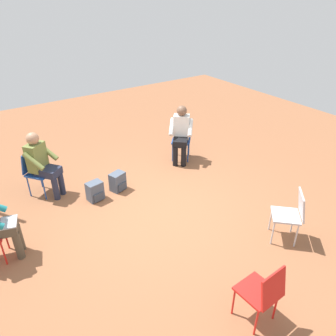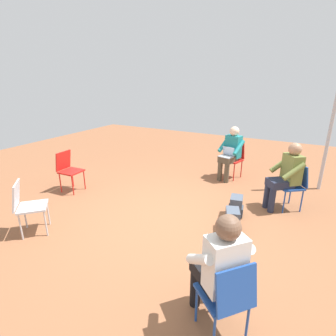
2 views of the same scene
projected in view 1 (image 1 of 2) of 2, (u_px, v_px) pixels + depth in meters
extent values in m
plane|color=brown|center=(153.00, 213.00, 5.69)|extent=(14.24, 14.24, 0.00)
cylinder|color=red|center=(6.00, 237.00, 4.83)|extent=(0.02, 0.02, 0.42)
cylinder|color=red|center=(4.00, 253.00, 4.55)|extent=(0.02, 0.02, 0.42)
cube|color=#1E4799|center=(181.00, 141.00, 7.26)|extent=(0.56, 0.56, 0.03)
cylinder|color=#1E4799|center=(188.00, 154.00, 7.20)|extent=(0.02, 0.02, 0.42)
cylinder|color=#1E4799|center=(173.00, 153.00, 7.24)|extent=(0.02, 0.02, 0.42)
cylinder|color=#1E4799|center=(189.00, 147.00, 7.50)|extent=(0.02, 0.02, 0.42)
cylinder|color=#1E4799|center=(174.00, 146.00, 7.54)|extent=(0.02, 0.02, 0.42)
cube|color=#1E4799|center=(182.00, 128.00, 7.32)|extent=(0.35, 0.32, 0.40)
cube|color=#B7B7BC|center=(286.00, 215.00, 4.92)|extent=(0.57, 0.57, 0.03)
cylinder|color=#B7B7BC|center=(273.00, 233.00, 4.91)|extent=(0.02, 0.02, 0.42)
cylinder|color=#B7B7BC|center=(270.00, 219.00, 5.20)|extent=(0.02, 0.02, 0.42)
cylinder|color=#B7B7BC|center=(296.00, 236.00, 4.86)|extent=(0.02, 0.02, 0.42)
cylinder|color=#B7B7BC|center=(293.00, 221.00, 5.15)|extent=(0.02, 0.02, 0.42)
cube|color=#B7B7BC|center=(302.00, 205.00, 4.79)|extent=(0.33, 0.34, 0.40)
cube|color=#1E4799|center=(40.00, 173.00, 6.02)|extent=(0.56, 0.56, 0.03)
cylinder|color=#1E4799|center=(56.00, 180.00, 6.22)|extent=(0.02, 0.02, 0.42)
cylinder|color=#1E4799|center=(44.00, 190.00, 5.94)|extent=(0.02, 0.02, 0.42)
cylinder|color=#1E4799|center=(41.00, 177.00, 6.32)|extent=(0.02, 0.02, 0.42)
cylinder|color=#1E4799|center=(29.00, 186.00, 6.04)|extent=(0.02, 0.02, 0.42)
cube|color=#1E4799|center=(29.00, 161.00, 5.97)|extent=(0.36, 0.30, 0.40)
cube|color=red|center=(257.00, 291.00, 3.71)|extent=(0.42, 0.42, 0.03)
cylinder|color=red|center=(233.00, 302.00, 3.85)|extent=(0.02, 0.02, 0.42)
cylinder|color=red|center=(253.00, 288.00, 4.03)|extent=(0.02, 0.02, 0.42)
cylinder|color=red|center=(256.00, 322.00, 3.62)|extent=(0.02, 0.02, 0.42)
cylinder|color=red|center=(275.00, 306.00, 3.80)|extent=(0.02, 0.02, 0.42)
cube|color=red|center=(274.00, 289.00, 3.48)|extent=(0.38, 0.11, 0.40)
cylinder|color=#4C4233|center=(19.00, 237.00, 4.81)|extent=(0.11, 0.11, 0.45)
cylinder|color=#4C4233|center=(18.00, 245.00, 4.66)|extent=(0.11, 0.11, 0.45)
cube|color=#4C4233|center=(1.00, 228.00, 4.55)|extent=(0.49, 0.40, 0.14)
cube|color=#9EA0A5|center=(8.00, 222.00, 4.54)|extent=(0.29, 0.35, 0.02)
cylinder|color=#23283D|center=(61.00, 184.00, 6.10)|extent=(0.11, 0.11, 0.45)
cylinder|color=#23283D|center=(56.00, 189.00, 5.95)|extent=(0.11, 0.11, 0.45)
cube|color=#23283D|center=(48.00, 171.00, 5.93)|extent=(0.49, 0.52, 0.14)
cube|color=olive|center=(37.00, 157.00, 5.86)|extent=(0.40, 0.38, 0.52)
sphere|color=#A87A5B|center=(32.00, 139.00, 5.68)|extent=(0.22, 0.22, 0.22)
cylinder|color=olive|center=(48.00, 152.00, 5.98)|extent=(0.31, 0.37, 0.31)
cylinder|color=olive|center=(34.00, 162.00, 5.65)|extent=(0.31, 0.37, 0.31)
cylinder|color=black|center=(184.00, 157.00, 7.04)|extent=(0.11, 0.11, 0.45)
cylinder|color=black|center=(175.00, 156.00, 7.06)|extent=(0.11, 0.11, 0.45)
cube|color=black|center=(180.00, 141.00, 7.06)|extent=(0.50, 0.51, 0.14)
cube|color=silver|center=(181.00, 127.00, 7.09)|extent=(0.40, 0.39, 0.52)
sphere|color=brown|center=(182.00, 111.00, 6.92)|extent=(0.22, 0.22, 0.22)
cylinder|color=silver|center=(190.00, 128.00, 6.97)|extent=(0.33, 0.36, 0.31)
cylinder|color=silver|center=(172.00, 127.00, 7.02)|extent=(0.33, 0.36, 0.31)
cube|color=#475160|center=(95.00, 191.00, 5.96)|extent=(0.31, 0.24, 0.36)
cube|color=#39414D|center=(95.00, 195.00, 6.00)|extent=(0.23, 0.28, 0.16)
cube|color=#475160|center=(118.00, 181.00, 6.25)|extent=(0.33, 0.28, 0.36)
cube|color=#39414D|center=(118.00, 185.00, 6.29)|extent=(0.27, 0.30, 0.16)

